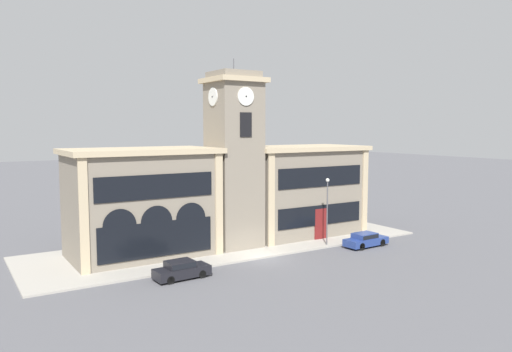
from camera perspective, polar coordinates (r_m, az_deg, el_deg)
The scene contains 8 objects.
ground_plane at distance 44.19m, azimuth 0.87°, elevation -9.44°, with size 300.00×300.00×0.00m, color #56565B.
sidewalk_kerb at distance 49.17m, azimuth -3.00°, elevation -7.81°, with size 38.53×12.05×0.15m.
clock_tower at distance 47.17m, azimuth -2.53°, elevation 1.80°, with size 4.98×4.98×17.81m.
town_hall_left_wing at distance 45.21m, azimuth -12.91°, elevation -2.97°, with size 13.04×7.75×9.62m.
town_hall_right_wing at distance 53.52m, azimuth 5.03°, elevation -1.61°, with size 13.52×7.75×9.49m.
parked_car_near at distance 38.83m, azimuth -8.54°, elevation -10.50°, with size 4.32×1.92×1.41m.
parked_car_mid at distance 49.44m, azimuth 12.40°, elevation -7.09°, with size 4.65×1.99×1.35m.
street_lamp at distance 48.36m, azimuth 8.15°, elevation -2.96°, with size 0.36×0.36×6.46m.
Camera 1 is at (-23.31, -35.76, 11.41)m, focal length 35.00 mm.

